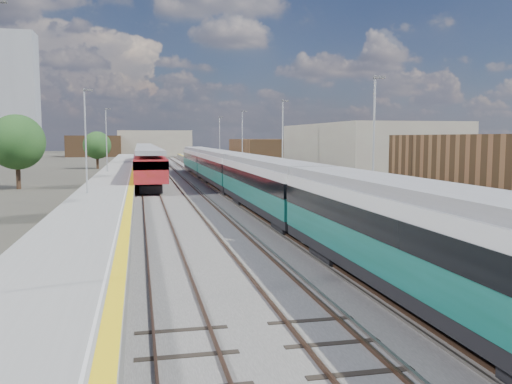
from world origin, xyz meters
name	(u,v)px	position (x,y,z in m)	size (l,w,h in m)	color
ground	(202,186)	(0.00, 50.00, 0.00)	(320.00, 320.00, 0.00)	#47443A
ballast_bed	(179,184)	(-2.25, 52.50, 0.03)	(10.50, 155.00, 0.06)	#565451
tracks	(183,182)	(-1.65, 54.18, 0.11)	(8.96, 160.00, 0.17)	#4C3323
platform_right	(247,178)	(5.28, 52.49, 0.54)	(4.70, 155.00, 8.52)	slate
platform_left	(115,180)	(-9.05, 52.49, 0.52)	(4.30, 155.00, 8.52)	slate
buildings	(91,115)	(-18.12, 138.60, 10.70)	(72.00, 185.50, 40.00)	brown
green_train	(240,173)	(1.50, 36.45, 2.16)	(2.79, 77.68, 3.07)	black
red_train	(146,158)	(-5.50, 69.83, 2.24)	(3.00, 60.81, 3.79)	black
tree_b	(17,142)	(-18.07, 49.83, 4.60)	(5.39, 5.39, 7.30)	#382619
tree_c	(97,145)	(-13.05, 84.45, 3.80)	(4.46, 4.46, 6.04)	#382619
tree_d	(332,147)	(21.29, 68.78, 3.72)	(4.37, 4.37, 5.92)	#382619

